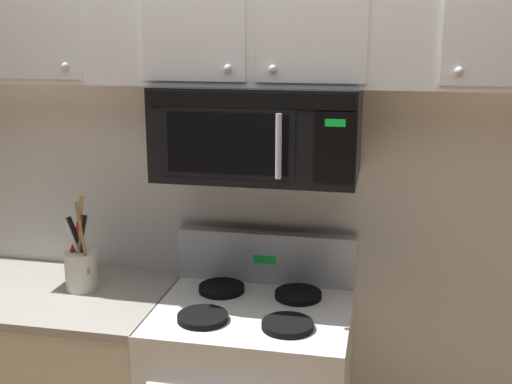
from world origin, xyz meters
name	(u,v)px	position (x,y,z in m)	size (l,w,h in m)	color
back_wall	(270,175)	(0.00, 0.79, 1.35)	(5.20, 0.10, 2.70)	silver
over_range_microwave	(259,132)	(0.00, 0.54, 1.58)	(0.76, 0.43, 0.35)	black
upper_cabinets	(260,9)	(0.00, 0.57, 2.02)	(2.50, 0.36, 0.55)	silver
utensil_crock_cream	(81,267)	(-0.73, 0.47, 1.00)	(0.14, 0.14, 0.40)	beige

